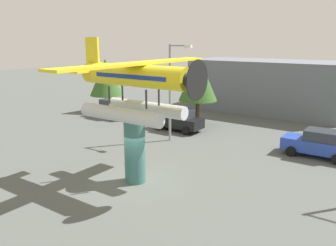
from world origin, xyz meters
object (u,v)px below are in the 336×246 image
Objects in this scene: floatplane_monument at (135,85)px; streetlight_primary at (172,85)px; car_near_white at (111,108)px; car_mid_black at (178,120)px; display_pedestal at (135,150)px; storefront_building at (267,86)px; car_far_blue at (318,143)px; tree_west at (106,77)px; tree_east at (198,79)px.

streetlight_primary is at bearing 110.55° from floatplane_monument.
car_near_white and car_mid_black have the same top height.
display_pedestal reaches higher than car_near_white.
car_mid_black is 12.43m from storefront_building.
display_pedestal is 10.88m from car_mid_black.
car_near_white and car_far_blue have the same top height.
car_mid_black is 1.00× the size of car_far_blue.
display_pedestal is at bearing -40.78° from tree_west.
car_mid_black and car_far_blue have the same top height.
car_near_white is at bearing -37.83° from tree_west.
display_pedestal is at bearing 138.66° from car_near_white.
tree_west reaches higher than car_far_blue.
car_near_white is at bearing 138.66° from display_pedestal.
floatplane_monument is 22.16m from storefront_building.
tree_west is at bearing 139.22° from display_pedestal.
tree_east reaches higher than car_near_white.
display_pedestal is 0.82× the size of car_near_white.
car_far_blue is 0.71× the size of tree_east.
tree_east is at bearing 105.75° from display_pedestal.
floatplane_monument is 1.48× the size of streetlight_primary.
car_near_white is 0.78× the size of tree_west.
floatplane_monument is at bearing 0.09° from display_pedestal.
tree_west reaches higher than display_pedestal.
car_mid_black is 0.71× the size of tree_east.
streetlight_primary is (-2.75, 7.30, -0.98)m from floatplane_monument.
car_mid_black is at bearing 111.34° from display_pedestal.
storefront_building reaches higher than display_pedestal.
car_far_blue is at bearing -57.70° from storefront_building.
car_far_blue is at bearing -15.00° from tree_east.
storefront_building is at bearing -57.70° from car_far_blue.
tree_west is at bearing -12.24° from car_mid_black.
display_pedestal is 0.82× the size of car_mid_black.
car_far_blue is 0.60× the size of streetlight_primary.
streetlight_primary reaches higher than car_far_blue.
floatplane_monument is 2.48× the size of car_mid_black.
storefront_building reaches higher than car_near_white.
car_mid_black is at bearing 177.16° from car_near_white.
car_near_white is at bearing -134.09° from storefront_building.
storefront_building is (-0.79, 22.00, 0.90)m from display_pedestal.
floatplane_monument is 13.09m from tree_east.
tree_west reaches higher than car_mid_black.
tree_east reaches higher than car_mid_black.
tree_west is (-21.31, 2.65, 2.66)m from car_far_blue.
car_mid_black is (-3.95, 10.10, -0.84)m from display_pedestal.
storefront_building is (1.83, 14.70, -1.50)m from streetlight_primary.
streetlight_primary is at bearing 14.08° from car_far_blue.
car_far_blue is at bearing 14.08° from streetlight_primary.
floatplane_monument is 2.48× the size of car_far_blue.
streetlight_primary is at bearing 109.74° from display_pedestal.
floatplane_monument reaches higher than car_mid_black.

